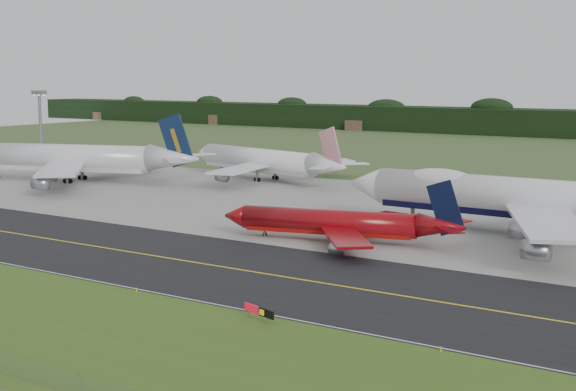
# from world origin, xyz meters

# --- Properties ---
(ground) EXTENTS (600.00, 600.00, 0.00)m
(ground) POSITION_xyz_m (0.00, 0.00, 0.00)
(ground) COLOR #3D4F25
(ground) RESTS_ON ground
(grass_verge) EXTENTS (400.00, 30.00, 0.01)m
(grass_verge) POSITION_xyz_m (0.00, -35.00, 0.01)
(grass_verge) COLOR #395E1B
(grass_verge) RESTS_ON ground
(taxiway) EXTENTS (400.00, 32.00, 0.02)m
(taxiway) POSITION_xyz_m (0.00, -4.00, 0.01)
(taxiway) COLOR black
(taxiway) RESTS_ON ground
(apron) EXTENTS (400.00, 78.00, 0.01)m
(apron) POSITION_xyz_m (0.00, 51.00, 0.01)
(apron) COLOR gray
(apron) RESTS_ON ground
(taxiway_centreline) EXTENTS (400.00, 0.40, 0.00)m
(taxiway_centreline) POSITION_xyz_m (0.00, -4.00, 0.03)
(taxiway_centreline) COLOR yellow
(taxiway_centreline) RESTS_ON taxiway
(taxiway_edge_line) EXTENTS (400.00, 0.25, 0.00)m
(taxiway_edge_line) POSITION_xyz_m (0.00, -19.50, 0.03)
(taxiway_edge_line) COLOR silver
(taxiway_edge_line) RESTS_ON taxiway
(jet_ba_747) EXTENTS (73.29, 60.84, 18.46)m
(jet_ba_747) POSITION_xyz_m (29.87, 42.43, 6.28)
(jet_ba_747) COLOR silver
(jet_ba_747) RESTS_ON ground
(jet_red_737) EXTENTS (40.35, 32.26, 11.02)m
(jet_red_737) POSITION_xyz_m (4.59, 20.56, 3.05)
(jet_red_737) COLOR maroon
(jet_red_737) RESTS_ON ground
(jet_navy_gold) EXTENTS (67.85, 57.60, 17.91)m
(jet_navy_gold) POSITION_xyz_m (-90.18, 49.52, 5.88)
(jet_navy_gold) COLOR silver
(jet_navy_gold) RESTS_ON ground
(jet_star_tail) EXTENTS (56.72, 46.52, 15.12)m
(jet_star_tail) POSITION_xyz_m (-50.12, 78.22, 5.04)
(jet_star_tail) COLOR white
(jet_star_tail) RESTS_ON ground
(floodlight_mast) EXTENTS (2.87, 2.87, 23.11)m
(floodlight_mast) POSITION_xyz_m (-106.19, 52.73, 15.92)
(floodlight_mast) COLOR slate
(floodlight_mast) RESTS_ON ground
(taxiway_sign) EXTENTS (4.83, 1.52, 1.66)m
(taxiway_sign) POSITION_xyz_m (17.98, -22.12, 1.17)
(taxiway_sign) COLOR slate
(taxiway_sign) RESTS_ON ground
(edge_marker_center) EXTENTS (0.16, 0.16, 0.50)m
(edge_marker_center) POSITION_xyz_m (-2.00, -20.50, 0.25)
(edge_marker_center) COLOR yellow
(edge_marker_center) RESTS_ON ground
(edge_marker_right) EXTENTS (0.16, 0.16, 0.50)m
(edge_marker_right) POSITION_xyz_m (38.72, -20.50, 0.25)
(edge_marker_right) COLOR yellow
(edge_marker_right) RESTS_ON ground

